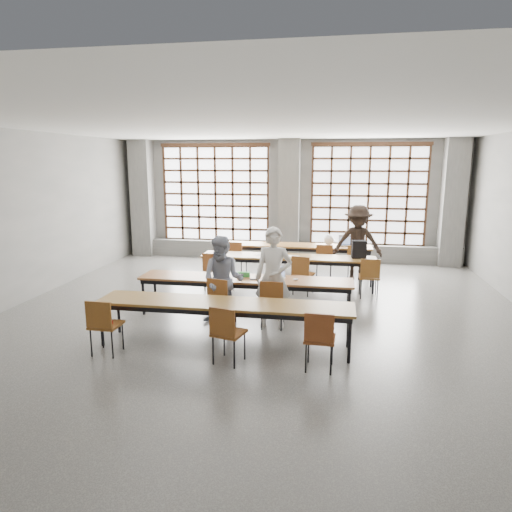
# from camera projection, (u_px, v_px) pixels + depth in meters

# --- Properties ---
(floor) EXTENTS (11.00, 11.00, 0.00)m
(floor) POSITION_uv_depth(u_px,v_px,m) (260.00, 318.00, 8.55)
(floor) COLOR #4F4F4C
(floor) RESTS_ON ground
(ceiling) EXTENTS (11.00, 11.00, 0.00)m
(ceiling) POSITION_uv_depth(u_px,v_px,m) (261.00, 124.00, 7.83)
(ceiling) COLOR silver
(ceiling) RESTS_ON floor
(wall_back) EXTENTS (10.00, 0.00, 10.00)m
(wall_back) POSITION_uv_depth(u_px,v_px,m) (290.00, 200.00, 13.50)
(wall_back) COLOR #62625F
(wall_back) RESTS_ON floor
(wall_front) EXTENTS (10.00, 0.00, 10.00)m
(wall_front) POSITION_uv_depth(u_px,v_px,m) (123.00, 343.00, 2.88)
(wall_front) COLOR #62625F
(wall_front) RESTS_ON floor
(wall_left) EXTENTS (0.00, 11.00, 11.00)m
(wall_left) POSITION_uv_depth(u_px,v_px,m) (11.00, 219.00, 9.02)
(wall_left) COLOR #62625F
(wall_left) RESTS_ON floor
(column_left) EXTENTS (0.60, 0.55, 3.50)m
(column_left) POSITION_uv_depth(u_px,v_px,m) (143.00, 199.00, 13.97)
(column_left) COLOR #545452
(column_left) RESTS_ON floor
(column_mid) EXTENTS (0.60, 0.55, 3.50)m
(column_mid) POSITION_uv_depth(u_px,v_px,m) (289.00, 201.00, 13.23)
(column_mid) COLOR #545452
(column_mid) RESTS_ON floor
(column_right) EXTENTS (0.60, 0.55, 3.50)m
(column_right) POSITION_uv_depth(u_px,v_px,m) (453.00, 203.00, 12.48)
(column_right) COLOR #545452
(column_right) RESTS_ON floor
(window_left) EXTENTS (3.32, 0.12, 3.00)m
(window_left) POSITION_uv_depth(u_px,v_px,m) (216.00, 194.00, 13.76)
(window_left) COLOR white
(window_left) RESTS_ON wall_back
(window_right) EXTENTS (3.32, 0.12, 3.00)m
(window_right) POSITION_uv_depth(u_px,v_px,m) (368.00, 196.00, 13.02)
(window_right) COLOR white
(window_right) RESTS_ON wall_back
(sill_ledge) EXTENTS (9.80, 0.35, 0.50)m
(sill_ledge) POSITION_uv_depth(u_px,v_px,m) (289.00, 251.00, 13.61)
(sill_ledge) COLOR #545452
(sill_ledge) RESTS_ON floor
(desk_row_a) EXTENTS (4.00, 0.70, 0.73)m
(desk_row_a) POSITION_uv_depth(u_px,v_px,m) (294.00, 247.00, 11.97)
(desk_row_a) COLOR brown
(desk_row_a) RESTS_ON floor
(desk_row_b) EXTENTS (4.00, 0.70, 0.73)m
(desk_row_b) POSITION_uv_depth(u_px,v_px,m) (288.00, 259.00, 10.53)
(desk_row_b) COLOR brown
(desk_row_b) RESTS_ON floor
(desk_row_c) EXTENTS (4.00, 0.70, 0.73)m
(desk_row_c) POSITION_uv_depth(u_px,v_px,m) (245.00, 281.00, 8.56)
(desk_row_c) COLOR brown
(desk_row_c) RESTS_ON floor
(desk_row_d) EXTENTS (4.00, 0.70, 0.73)m
(desk_row_d) POSITION_uv_depth(u_px,v_px,m) (224.00, 306.00, 7.09)
(desk_row_d) COLOR brown
(desk_row_d) RESTS_ON floor
(chair_back_left) EXTENTS (0.49, 0.50, 0.88)m
(chair_back_left) POSITION_uv_depth(u_px,v_px,m) (236.00, 255.00, 11.62)
(chair_back_left) COLOR brown
(chair_back_left) RESTS_ON floor
(chair_back_mid) EXTENTS (0.43, 0.44, 0.88)m
(chair_back_mid) POSITION_uv_depth(u_px,v_px,m) (324.00, 258.00, 11.25)
(chair_back_mid) COLOR brown
(chair_back_mid) RESTS_ON floor
(chair_back_right) EXTENTS (0.51, 0.51, 0.88)m
(chair_back_right) POSITION_uv_depth(u_px,v_px,m) (356.00, 259.00, 11.13)
(chair_back_right) COLOR brown
(chair_back_right) RESTS_ON floor
(chair_mid_left) EXTENTS (0.49, 0.49, 0.88)m
(chair_mid_left) POSITION_uv_depth(u_px,v_px,m) (213.00, 268.00, 10.21)
(chair_mid_left) COLOR brown
(chair_mid_left) RESTS_ON floor
(chair_mid_centre) EXTENTS (0.52, 0.52, 0.88)m
(chair_mid_centre) POSITION_uv_depth(u_px,v_px,m) (302.00, 271.00, 9.89)
(chair_mid_centre) COLOR brown
(chair_mid_centre) RESTS_ON floor
(chair_mid_right) EXTENTS (0.43, 0.44, 0.88)m
(chair_mid_right) POSITION_uv_depth(u_px,v_px,m) (369.00, 274.00, 9.65)
(chair_mid_right) COLOR brown
(chair_mid_right) RESTS_ON floor
(chair_front_left) EXTENTS (0.51, 0.52, 0.88)m
(chair_front_left) POSITION_uv_depth(u_px,v_px,m) (221.00, 297.00, 8.03)
(chair_front_left) COLOR brown
(chair_front_left) RESTS_ON floor
(chair_front_right) EXTENTS (0.42, 0.43, 0.88)m
(chair_front_right) POSITION_uv_depth(u_px,v_px,m) (272.00, 299.00, 7.88)
(chair_front_right) COLOR brown
(chair_front_right) RESTS_ON floor
(chair_near_left) EXTENTS (0.42, 0.43, 0.88)m
(chair_near_left) POSITION_uv_depth(u_px,v_px,m) (103.00, 321.00, 6.79)
(chair_near_left) COLOR brown
(chair_near_left) RESTS_ON floor
(chair_near_mid) EXTENTS (0.51, 0.51, 0.88)m
(chair_near_mid) POSITION_uv_depth(u_px,v_px,m) (226.00, 329.00, 6.48)
(chair_near_mid) COLOR brown
(chair_near_mid) RESTS_ON floor
(chair_near_right) EXTENTS (0.44, 0.44, 0.88)m
(chair_near_right) POSITION_uv_depth(u_px,v_px,m) (319.00, 335.00, 6.26)
(chair_near_right) COLOR maroon
(chair_near_right) RESTS_ON floor
(student_male) EXTENTS (0.66, 0.44, 1.77)m
(student_male) POSITION_uv_depth(u_px,v_px,m) (273.00, 278.00, 7.93)
(student_male) COLOR silver
(student_male) RESTS_ON floor
(student_female) EXTENTS (0.79, 0.63, 1.59)m
(student_female) POSITION_uv_depth(u_px,v_px,m) (223.00, 281.00, 8.10)
(student_female) COLOR navy
(student_female) RESTS_ON floor
(student_back) EXTENTS (1.19, 0.69, 1.83)m
(student_back) POSITION_uv_depth(u_px,v_px,m) (358.00, 243.00, 11.17)
(student_back) COLOR black
(student_back) RESTS_ON floor
(laptop_front) EXTENTS (0.40, 0.36, 0.26)m
(laptop_front) POSITION_uv_depth(u_px,v_px,m) (276.00, 275.00, 8.54)
(laptop_front) COLOR silver
(laptop_front) RESTS_ON desk_row_c
(laptop_back) EXTENTS (0.40, 0.36, 0.26)m
(laptop_back) POSITION_uv_depth(u_px,v_px,m) (346.00, 243.00, 11.83)
(laptop_back) COLOR silver
(laptop_back) RESTS_ON desk_row_a
(mouse) EXTENTS (0.11, 0.08, 0.04)m
(mouse) POSITION_uv_depth(u_px,v_px,m) (296.00, 279.00, 8.36)
(mouse) COLOR white
(mouse) RESTS_ON desk_row_c
(green_box) EXTENTS (0.26, 0.11, 0.09)m
(green_box) POSITION_uv_depth(u_px,v_px,m) (243.00, 274.00, 8.62)
(green_box) COLOR #2B8434
(green_box) RESTS_ON desk_row_c
(phone) EXTENTS (0.14, 0.10, 0.01)m
(phone) POSITION_uv_depth(u_px,v_px,m) (254.00, 279.00, 8.42)
(phone) COLOR black
(phone) RESTS_ON desk_row_c
(paper_sheet_a) EXTENTS (0.31, 0.23, 0.00)m
(paper_sheet_a) POSITION_uv_depth(u_px,v_px,m) (263.00, 255.00, 10.66)
(paper_sheet_a) COLOR white
(paper_sheet_a) RESTS_ON desk_row_b
(paper_sheet_b) EXTENTS (0.35, 0.30, 0.00)m
(paper_sheet_b) POSITION_uv_depth(u_px,v_px,m) (275.00, 256.00, 10.52)
(paper_sheet_b) COLOR white
(paper_sheet_b) RESTS_ON desk_row_b
(paper_sheet_c) EXTENTS (0.35, 0.29, 0.00)m
(paper_sheet_c) POSITION_uv_depth(u_px,v_px,m) (292.00, 256.00, 10.50)
(paper_sheet_c) COLOR white
(paper_sheet_c) RESTS_ON desk_row_b
(backpack) EXTENTS (0.34, 0.23, 0.40)m
(backpack) POSITION_uv_depth(u_px,v_px,m) (359.00, 249.00, 10.26)
(backpack) COLOR black
(backpack) RESTS_ON desk_row_b
(plastic_bag) EXTENTS (0.29, 0.25, 0.29)m
(plastic_bag) POSITION_uv_depth(u_px,v_px,m) (329.00, 240.00, 11.83)
(plastic_bag) COLOR white
(plastic_bag) RESTS_ON desk_row_a
(red_pouch) EXTENTS (0.21, 0.13, 0.06)m
(red_pouch) POSITION_uv_depth(u_px,v_px,m) (106.00, 322.00, 6.87)
(red_pouch) COLOR #A51D14
(red_pouch) RESTS_ON chair_near_left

